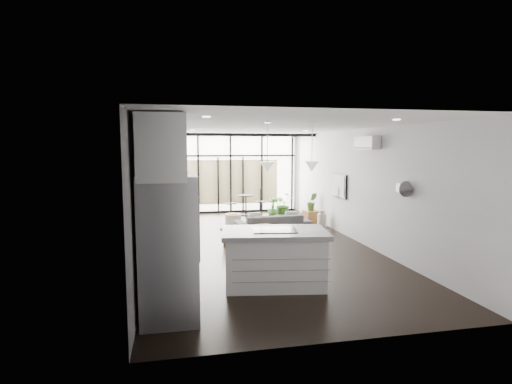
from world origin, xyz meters
name	(u,v)px	position (x,y,z in m)	size (l,w,h in m)	color
floor	(258,244)	(0.00, 0.00, 0.00)	(5.00, 10.00, 0.00)	black
ceiling	(259,128)	(0.00, 0.00, 2.80)	(5.00, 10.00, 0.00)	white
wall_left	(151,189)	(-2.50, 0.00, 1.40)	(0.02, 10.00, 2.80)	silver
wall_right	(355,185)	(2.50, 0.00, 1.40)	(0.02, 10.00, 2.80)	silver
wall_back	(230,174)	(0.00, 5.00, 1.40)	(5.00, 0.02, 2.80)	silver
wall_front	(345,229)	(0.00, -5.00, 1.40)	(5.00, 0.02, 2.80)	silver
glazing	(231,174)	(0.00, 4.88, 1.40)	(5.00, 0.20, 2.80)	black
skylight	(234,135)	(0.00, 4.00, 2.77)	(4.70, 1.90, 0.06)	white
neighbour_building	(230,182)	(0.00, 4.95, 1.10)	(3.50, 0.02, 1.60)	beige
island	(275,258)	(-0.33, -2.91, 0.48)	(1.76, 1.04, 0.96)	silver
cooktop	(275,230)	(-0.33, -2.91, 0.97)	(0.73, 0.49, 0.01)	black
fridge	(169,247)	(-2.06, -3.85, 1.00)	(0.77, 0.96, 1.99)	#959599
appliance_column	(165,213)	(-2.12, -3.05, 1.34)	(0.69, 0.73, 2.68)	silver
upper_cabinets	(163,148)	(-2.12, -3.50, 2.35)	(0.62, 1.75, 0.86)	silver
pendant_left	(267,167)	(-0.40, -2.65, 2.02)	(0.26, 0.26, 0.18)	white
pendant_right	(312,166)	(0.40, -2.65, 2.02)	(0.26, 0.26, 0.18)	white
sofa	(272,221)	(0.56, 0.91, 0.39)	(1.98, 0.58, 0.77)	#48484A
console_bench	(248,235)	(-0.25, 0.08, 0.22)	(1.34, 0.34, 0.43)	brown
pouf	(233,220)	(-0.30, 2.22, 0.19)	(0.48, 0.48, 0.39)	beige
crate	(312,216)	(2.25, 2.50, 0.18)	(0.47, 0.47, 0.36)	brown
plant_tall	(283,207)	(1.67, 3.80, 0.31)	(0.72, 0.80, 0.63)	#326123
plant_med	(273,212)	(1.25, 3.59, 0.19)	(0.38, 0.68, 0.38)	#326123
plant_crate	(312,207)	(2.25, 2.50, 0.49)	(0.32, 0.58, 0.26)	#326123
milk_can	(322,219)	(2.24, 1.60, 0.26)	(0.26, 0.26, 0.52)	beige
bistro_set	(246,205)	(0.42, 4.13, 0.36)	(1.48, 0.59, 0.71)	black
tv	(338,185)	(2.46, 1.00, 1.30)	(0.05, 1.10, 0.65)	black
ac_unit	(367,143)	(2.38, -0.80, 2.45)	(0.22, 0.90, 0.30)	silver
framed_art	(151,185)	(-2.47, -0.50, 1.55)	(0.04, 0.70, 0.90)	black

